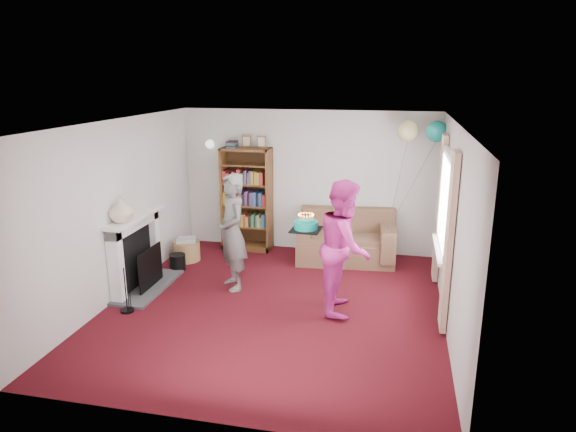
% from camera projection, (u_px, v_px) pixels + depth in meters
% --- Properties ---
extents(ground, '(5.00, 5.00, 0.00)m').
position_uv_depth(ground, '(274.00, 306.00, 7.07)').
color(ground, '#37080B').
rests_on(ground, ground).
extents(wall_back, '(4.50, 0.02, 2.50)m').
position_uv_depth(wall_back, '(308.00, 181.00, 9.10)').
color(wall_back, silver).
rests_on(wall_back, ground).
extents(wall_left, '(0.02, 5.00, 2.50)m').
position_uv_depth(wall_left, '(118.00, 210.00, 7.19)').
color(wall_left, silver).
rests_on(wall_left, ground).
extents(wall_right, '(0.02, 5.00, 2.50)m').
position_uv_depth(wall_right, '(453.00, 230.00, 6.27)').
color(wall_right, silver).
rests_on(wall_right, ground).
extents(ceiling, '(4.50, 5.00, 0.01)m').
position_uv_depth(ceiling, '(273.00, 122.00, 6.40)').
color(ceiling, white).
rests_on(ceiling, wall_back).
extents(fireplace, '(0.55, 1.80, 1.12)m').
position_uv_depth(fireplace, '(140.00, 256.00, 7.54)').
color(fireplace, '#3F3F42').
rests_on(fireplace, ground).
extents(window_bay, '(0.14, 2.02, 2.20)m').
position_uv_depth(window_bay, '(444.00, 220.00, 6.86)').
color(window_bay, white).
rests_on(window_bay, ground).
extents(wall_sconce, '(0.16, 0.23, 0.16)m').
position_uv_depth(wall_sconce, '(210.00, 144.00, 9.15)').
color(wall_sconce, gold).
rests_on(wall_sconce, ground).
extents(bookcase, '(0.87, 0.42, 2.05)m').
position_uv_depth(bookcase, '(247.00, 200.00, 9.21)').
color(bookcase, '#472B14').
rests_on(bookcase, ground).
extents(sofa, '(1.62, 0.86, 0.86)m').
position_uv_depth(sofa, '(346.00, 241.00, 8.77)').
color(sofa, brown).
rests_on(sofa, ground).
extents(wicker_basket, '(0.45, 0.45, 0.40)m').
position_uv_depth(wicker_basket, '(187.00, 250.00, 8.77)').
color(wicker_basket, olive).
rests_on(wicker_basket, ground).
extents(person_striped, '(0.71, 0.75, 1.73)m').
position_uv_depth(person_striped, '(232.00, 232.00, 7.47)').
color(person_striped, black).
rests_on(person_striped, ground).
extents(person_magenta, '(0.73, 0.91, 1.79)m').
position_uv_depth(person_magenta, '(345.00, 246.00, 6.76)').
color(person_magenta, '#C8288A').
rests_on(person_magenta, ground).
extents(birthday_cake, '(0.38, 0.38, 0.22)m').
position_uv_depth(birthday_cake, '(306.00, 225.00, 6.79)').
color(birthday_cake, black).
rests_on(birthday_cake, ground).
extents(balloons, '(0.85, 0.49, 1.73)m').
position_uv_depth(balloons, '(422.00, 131.00, 8.08)').
color(balloons, '#3F3F3F').
rests_on(balloons, ground).
extents(mantel_vase, '(0.42, 0.42, 0.35)m').
position_uv_depth(mantel_vase, '(121.00, 210.00, 7.01)').
color(mantel_vase, beige).
rests_on(mantel_vase, fireplace).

